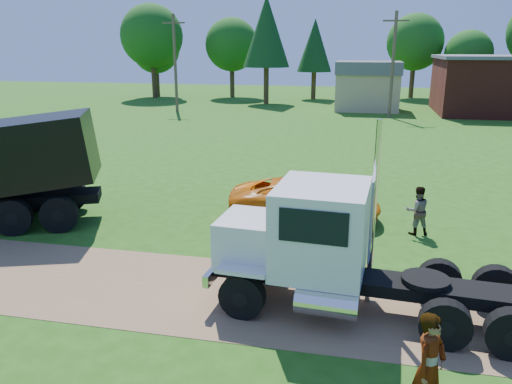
# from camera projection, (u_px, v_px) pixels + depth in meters

# --- Properties ---
(ground) EXTENTS (140.00, 140.00, 0.00)m
(ground) POSITION_uv_depth(u_px,v_px,m) (207.00, 293.00, 12.90)
(ground) COLOR #205011
(ground) RESTS_ON ground
(dirt_track) EXTENTS (120.00, 4.20, 0.01)m
(dirt_track) POSITION_uv_depth(u_px,v_px,m) (207.00, 292.00, 12.90)
(dirt_track) COLOR brown
(dirt_track) RESTS_ON ground
(white_semi_tractor) EXTENTS (7.64, 3.01, 4.55)m
(white_semi_tractor) POSITION_uv_depth(u_px,v_px,m) (324.00, 247.00, 11.80)
(white_semi_tractor) COLOR black
(white_semi_tractor) RESTS_ON ground
(orange_pickup) EXTENTS (5.64, 3.02, 1.51)m
(orange_pickup) POSITION_uv_depth(u_px,v_px,m) (305.00, 200.00, 18.09)
(orange_pickup) COLOR orange
(orange_pickup) RESTS_ON ground
(spectator_a) EXTENTS (0.79, 0.85, 1.95)m
(spectator_a) POSITION_uv_depth(u_px,v_px,m) (429.00, 367.00, 8.34)
(spectator_a) COLOR #999999
(spectator_a) RESTS_ON ground
(spectator_b) EXTENTS (0.95, 0.82, 1.67)m
(spectator_b) POSITION_uv_depth(u_px,v_px,m) (417.00, 211.00, 16.70)
(spectator_b) COLOR #999999
(spectator_b) RESTS_ON ground
(tan_shed) EXTENTS (6.20, 5.40, 4.70)m
(tan_shed) POSITION_uv_depth(u_px,v_px,m) (368.00, 85.00, 48.96)
(tan_shed) COLOR tan
(tan_shed) RESTS_ON ground
(utility_poles) EXTENTS (42.20, 0.28, 9.00)m
(utility_poles) POSITION_uv_depth(u_px,v_px,m) (393.00, 63.00, 43.22)
(utility_poles) COLOR brown
(utility_poles) RESTS_ON ground
(tree_row) EXTENTS (55.19, 15.84, 11.47)m
(tree_row) POSITION_uv_depth(u_px,v_px,m) (362.00, 39.00, 56.30)
(tree_row) COLOR #342515
(tree_row) RESTS_ON ground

